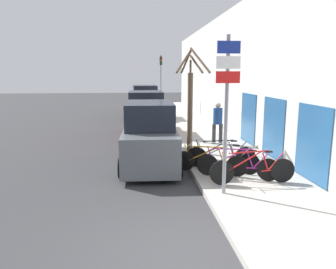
{
  "coord_description": "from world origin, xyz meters",
  "views": [
    {
      "loc": [
        -0.75,
        -5.1,
        3.17
      ],
      "look_at": [
        0.33,
        5.6,
        1.17
      ],
      "focal_mm": 35.0,
      "sensor_mm": 36.0,
      "label": 1
    }
  ],
  "objects": [
    {
      "name": "building_facade",
      "position": [
        4.35,
        13.94,
        3.23
      ],
      "size": [
        0.23,
        32.0,
        6.5
      ],
      "color": "silver",
      "rests_on": "ground"
    },
    {
      "name": "bicycle_1",
      "position": [
        2.19,
        3.88,
        0.54
      ],
      "size": [
        2.23,
        1.0,
        0.91
      ],
      "rotation": [
        0.0,
        0.0,
        1.16
      ],
      "color": "black",
      "rests_on": "sidewalk_curb"
    },
    {
      "name": "signpost",
      "position": [
        1.48,
        2.7,
        2.41
      ],
      "size": [
        0.59,
        0.11,
        3.93
      ],
      "color": "gray",
      "rests_on": "sidewalk_curb"
    },
    {
      "name": "bicycle_4",
      "position": [
        2.05,
        5.19,
        0.53
      ],
      "size": [
        2.28,
        0.44,
        0.9
      ],
      "rotation": [
        0.0,
        0.0,
        1.46
      ],
      "color": "black",
      "rests_on": "sidewalk_curb"
    },
    {
      "name": "parked_car_3",
      "position": [
        -0.07,
        23.38,
        1.0
      ],
      "size": [
        2.2,
        4.42,
        2.21
      ],
      "rotation": [
        0.0,
        0.0,
        0.04
      ],
      "color": "gray",
      "rests_on": "ground"
    },
    {
      "name": "street_tree",
      "position": [
        1.36,
        7.29,
        2.12
      ],
      "size": [
        1.21,
        2.08,
        3.99
      ],
      "color": "brown",
      "rests_on": "sidewalk_curb"
    },
    {
      "name": "bicycle_0",
      "position": [
        2.47,
        3.36,
        0.56
      ],
      "size": [
        2.44,
        0.44,
        0.95
      ],
      "rotation": [
        0.0,
        0.0,
        1.58
      ],
      "color": "black",
      "rests_on": "sidewalk_curb"
    },
    {
      "name": "traffic_light",
      "position": [
        1.38,
        21.66,
        3.03
      ],
      "size": [
        0.2,
        0.3,
        4.5
      ],
      "color": "gray",
      "rests_on": "sidewalk_curb"
    },
    {
      "name": "ground_plane",
      "position": [
        0.0,
        11.2,
        0.0
      ],
      "size": [
        80.0,
        80.0,
        0.0
      ],
      "primitive_type": "plane",
      "color": "#333335"
    },
    {
      "name": "parked_car_1",
      "position": [
        -0.2,
        11.83,
        1.04
      ],
      "size": [
        2.13,
        4.59,
        2.29
      ],
      "rotation": [
        0.0,
        0.0,
        -0.01
      ],
      "color": "maroon",
      "rests_on": "ground"
    },
    {
      "name": "parked_car_2",
      "position": [
        -0.04,
        18.06,
        1.09
      ],
      "size": [
        2.01,
        4.77,
        2.39
      ],
      "rotation": [
        0.0,
        0.0,
        0.01
      ],
      "color": "black",
      "rests_on": "ground"
    },
    {
      "name": "bicycle_3",
      "position": [
        1.97,
        4.66,
        0.54
      ],
      "size": [
        1.98,
        1.33,
        0.91
      ],
      "rotation": [
        0.0,
        0.0,
        0.99
      ],
      "color": "black",
      "rests_on": "sidewalk_curb"
    },
    {
      "name": "parked_car_0",
      "position": [
        -0.25,
        6.12,
        1.01
      ],
      "size": [
        2.12,
        4.83,
        2.22
      ],
      "rotation": [
        0.0,
        0.0,
        -0.04
      ],
      "color": "#51565B",
      "rests_on": "ground"
    },
    {
      "name": "sidewalk_curb",
      "position": [
        2.6,
        14.0,
        0.07
      ],
      "size": [
        3.2,
        32.0,
        0.15
      ],
      "color": "#ADA89E",
      "rests_on": "ground"
    },
    {
      "name": "pedestrian_near",
      "position": [
        2.81,
        8.67,
        1.19
      ],
      "size": [
        0.47,
        0.4,
        1.81
      ],
      "rotation": [
        0.0,
        0.0,
        0.08
      ],
      "color": "#333338",
      "rests_on": "sidewalk_curb"
    },
    {
      "name": "bicycle_2",
      "position": [
        1.51,
        4.42,
        0.53
      ],
      "size": [
        2.05,
        1.07,
        0.87
      ],
      "rotation": [
        0.0,
        0.0,
        1.1
      ],
      "color": "black",
      "rests_on": "sidewalk_curb"
    }
  ]
}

